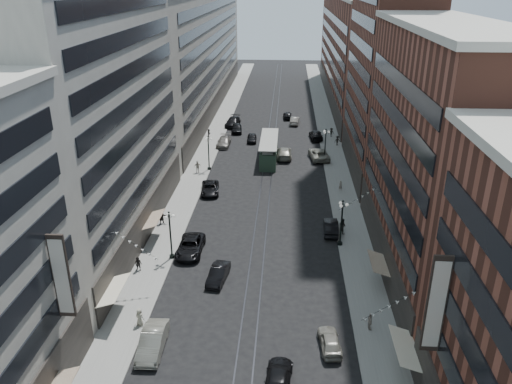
% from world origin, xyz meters
% --- Properties ---
extents(ground, '(220.00, 220.00, 0.00)m').
position_xyz_m(ground, '(0.00, 60.00, 0.00)').
color(ground, black).
rests_on(ground, ground).
extents(sidewalk_west, '(4.00, 180.00, 0.15)m').
position_xyz_m(sidewalk_west, '(-11.00, 70.00, 0.07)').
color(sidewalk_west, gray).
rests_on(sidewalk_west, ground).
extents(sidewalk_east, '(4.00, 180.00, 0.15)m').
position_xyz_m(sidewalk_east, '(11.00, 70.00, 0.07)').
color(sidewalk_east, gray).
rests_on(sidewalk_east, ground).
extents(rail_west, '(0.12, 180.00, 0.02)m').
position_xyz_m(rail_west, '(-0.70, 70.00, 0.01)').
color(rail_west, '#2D2D33').
rests_on(rail_west, ground).
extents(rail_east, '(0.12, 180.00, 0.02)m').
position_xyz_m(rail_east, '(0.70, 70.00, 0.01)').
color(rail_east, '#2D2D33').
rests_on(rail_east, ground).
extents(building_west_mid, '(8.00, 36.00, 28.00)m').
position_xyz_m(building_west_mid, '(-17.00, 33.00, 14.00)').
color(building_west_mid, '#A8A495').
rests_on(building_west_mid, ground).
extents(building_west_far, '(8.00, 90.00, 26.00)m').
position_xyz_m(building_west_far, '(-17.00, 96.00, 13.00)').
color(building_west_far, '#A8A495').
rests_on(building_west_far, ground).
extents(building_east_mid, '(8.00, 30.00, 24.00)m').
position_xyz_m(building_east_mid, '(17.00, 28.00, 12.00)').
color(building_east_mid, brown).
rests_on(building_east_mid, ground).
extents(building_east_tower, '(8.00, 26.00, 42.00)m').
position_xyz_m(building_east_tower, '(17.00, 56.00, 21.00)').
color(building_east_tower, brown).
rests_on(building_east_tower, ground).
extents(building_east_far, '(8.00, 72.00, 24.00)m').
position_xyz_m(building_east_far, '(17.00, 105.00, 12.00)').
color(building_east_far, brown).
rests_on(building_east_far, ground).
extents(lamppost_sw_far, '(1.03, 1.14, 5.52)m').
position_xyz_m(lamppost_sw_far, '(-9.20, 28.00, 3.10)').
color(lamppost_sw_far, black).
rests_on(lamppost_sw_far, sidewalk_west).
extents(lamppost_sw_mid, '(1.03, 1.14, 5.52)m').
position_xyz_m(lamppost_sw_mid, '(-9.20, 55.00, 3.10)').
color(lamppost_sw_mid, black).
rests_on(lamppost_sw_mid, sidewalk_west).
extents(lamppost_se_far, '(1.03, 1.14, 5.52)m').
position_xyz_m(lamppost_se_far, '(9.20, 32.00, 3.10)').
color(lamppost_se_far, black).
rests_on(lamppost_se_far, sidewalk_east).
extents(lamppost_se_mid, '(1.03, 1.14, 5.52)m').
position_xyz_m(lamppost_se_mid, '(9.20, 60.00, 3.10)').
color(lamppost_se_mid, black).
rests_on(lamppost_se_mid, sidewalk_east).
extents(streetcar, '(2.81, 12.71, 3.51)m').
position_xyz_m(streetcar, '(0.00, 60.87, 1.62)').
color(streetcar, '#273D2C').
rests_on(streetcar, ground).
extents(car_1, '(1.93, 5.23, 1.71)m').
position_xyz_m(car_1, '(-7.62, 13.66, 0.85)').
color(car_1, gray).
rests_on(car_1, ground).
extents(car_2, '(2.67, 5.77, 1.60)m').
position_xyz_m(car_2, '(-7.43, 29.38, 0.80)').
color(car_2, black).
rests_on(car_2, ground).
extents(car_4, '(1.99, 4.16, 1.37)m').
position_xyz_m(car_4, '(6.80, 14.81, 0.69)').
color(car_4, gray).
rests_on(car_4, ground).
extents(car_5, '(2.13, 4.59, 1.46)m').
position_xyz_m(car_5, '(-3.65, 24.16, 0.73)').
color(car_5, black).
rests_on(car_5, ground).
extents(car_6, '(2.39, 4.92, 1.38)m').
position_xyz_m(car_6, '(2.68, 10.54, 0.69)').
color(car_6, black).
rests_on(car_6, ground).
extents(pedestrian_1, '(0.90, 0.68, 1.64)m').
position_xyz_m(pedestrian_1, '(-9.50, 16.57, 0.97)').
color(pedestrian_1, '#A09C85').
rests_on(pedestrian_1, sidewalk_west).
extents(pedestrian_2, '(0.80, 0.49, 1.58)m').
position_xyz_m(pedestrian_2, '(-12.04, 25.16, 0.94)').
color(pedestrian_2, black).
rests_on(pedestrian_2, sidewalk_west).
extents(pedestrian_4, '(0.52, 0.98, 1.61)m').
position_xyz_m(pedestrian_4, '(10.38, 17.23, 0.95)').
color(pedestrian_4, gray).
rests_on(pedestrian_4, sidewalk_east).
extents(car_7, '(3.02, 5.48, 1.45)m').
position_xyz_m(car_7, '(-7.72, 46.02, 0.73)').
color(car_7, black).
rests_on(car_7, ground).
extents(car_8, '(2.35, 5.52, 1.59)m').
position_xyz_m(car_8, '(-8.40, 67.36, 0.79)').
color(car_8, '#68645C').
rests_on(car_8, ground).
extents(car_9, '(2.39, 5.05, 1.67)m').
position_xyz_m(car_9, '(-6.92, 76.16, 0.83)').
color(car_9, black).
rests_on(car_9, ground).
extents(car_10, '(1.81, 4.74, 1.54)m').
position_xyz_m(car_10, '(8.40, 35.11, 0.77)').
color(car_10, black).
rests_on(car_10, ground).
extents(car_11, '(3.68, 6.63, 1.76)m').
position_xyz_m(car_11, '(8.35, 61.39, 0.88)').
color(car_11, gray).
rests_on(car_11, ground).
extents(car_12, '(2.61, 5.61, 1.58)m').
position_xyz_m(car_12, '(8.40, 72.68, 0.79)').
color(car_12, black).
rests_on(car_12, ground).
extents(car_13, '(1.88, 4.33, 1.45)m').
position_xyz_m(car_13, '(-3.53, 70.20, 0.73)').
color(car_13, black).
rests_on(car_13, ground).
extents(car_14, '(2.11, 4.92, 1.58)m').
position_xyz_m(car_14, '(4.50, 82.73, 0.79)').
color(car_14, gray).
rests_on(car_14, ground).
extents(pedestrian_5, '(1.68, 1.01, 1.75)m').
position_xyz_m(pedestrian_5, '(-12.21, 35.94, 1.02)').
color(pedestrian_5, black).
rests_on(pedestrian_5, sidewalk_west).
extents(pedestrian_6, '(1.20, 0.77, 1.90)m').
position_xyz_m(pedestrian_6, '(-10.75, 53.47, 1.10)').
color(pedestrian_6, gray).
rests_on(pedestrian_6, sidewalk_west).
extents(pedestrian_7, '(0.98, 1.04, 1.90)m').
position_xyz_m(pedestrian_7, '(9.68, 34.80, 1.10)').
color(pedestrian_7, black).
rests_on(pedestrian_7, sidewalk_east).
extents(pedestrian_8, '(0.60, 0.44, 1.51)m').
position_xyz_m(pedestrian_8, '(10.66, 47.73, 0.90)').
color(pedestrian_8, gray).
rests_on(pedestrian_8, sidewalk_east).
extents(pedestrian_9, '(1.22, 0.78, 1.76)m').
position_xyz_m(pedestrian_9, '(11.34, 73.71, 1.03)').
color(pedestrian_9, black).
rests_on(pedestrian_9, sidewalk_east).
extents(car_extra_0, '(1.92, 4.47, 1.51)m').
position_xyz_m(car_extra_0, '(2.98, 87.14, 0.75)').
color(car_extra_0, black).
rests_on(car_extra_0, ground).
extents(car_extra_1, '(3.07, 6.24, 1.75)m').
position_xyz_m(car_extra_1, '(-8.16, 80.51, 0.87)').
color(car_extra_1, black).
rests_on(car_extra_1, ground).
extents(car_extra_2, '(2.58, 6.06, 1.74)m').
position_xyz_m(car_extra_2, '(2.56, 61.75, 0.87)').
color(car_extra_2, slate).
rests_on(car_extra_2, ground).
extents(pedestrian_extra_0, '(0.84, 1.47, 1.52)m').
position_xyz_m(pedestrian_extra_0, '(-11.86, 72.34, 0.91)').
color(pedestrian_extra_0, black).
rests_on(pedestrian_extra_0, sidewalk_west).
extents(pedestrian_extra_1, '(1.23, 0.88, 1.76)m').
position_xyz_m(pedestrian_extra_1, '(12.06, 68.63, 1.03)').
color(pedestrian_extra_1, black).
rests_on(pedestrian_extra_1, sidewalk_east).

